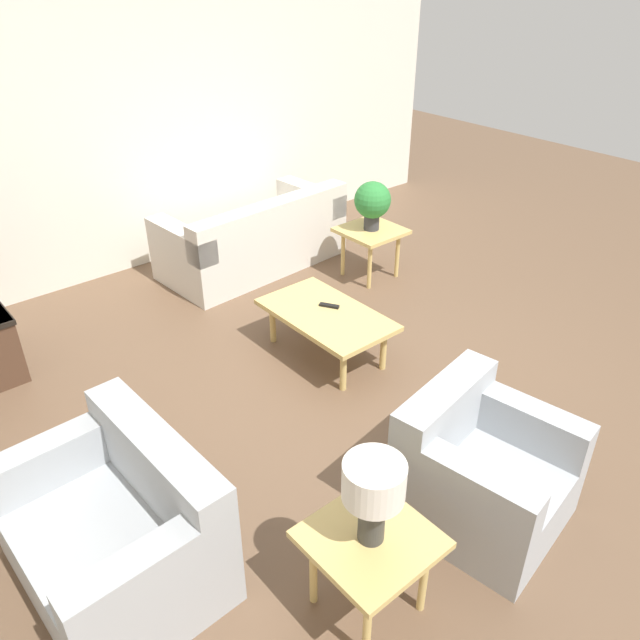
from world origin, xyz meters
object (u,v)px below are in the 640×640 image
at_px(sofa, 255,240).
at_px(side_table_plant, 371,236).
at_px(armchair, 479,471).
at_px(coffee_table, 326,317).
at_px(table_lamp, 374,489).
at_px(potted_plant, 372,202).
at_px(side_table_lamp, 370,547).
at_px(loveseat, 121,530).

height_order(sofa, side_table_plant, sofa).
height_order(sofa, armchair, armchair).
height_order(sofa, coffee_table, sofa).
distance_m(sofa, table_lamp, 3.98).
xyz_separation_m(side_table_plant, potted_plant, (0.00, 0.00, 0.35)).
relative_size(potted_plant, table_lamp, 1.04).
distance_m(coffee_table, side_table_lamp, 2.24).
xyz_separation_m(armchair, table_lamp, (-0.04, 0.89, 0.49)).
relative_size(coffee_table, table_lamp, 2.38).
xyz_separation_m(coffee_table, table_lamp, (-1.82, 1.30, 0.46)).
height_order(side_table_plant, table_lamp, table_lamp).
bearing_deg(coffee_table, side_table_lamp, 144.48).
xyz_separation_m(sofa, table_lamp, (-3.51, 1.81, 0.51)).
height_order(potted_plant, table_lamp, potted_plant).
bearing_deg(loveseat, sofa, 132.18).
relative_size(coffee_table, side_table_lamp, 1.92).
xyz_separation_m(loveseat, coffee_table, (0.86, -2.12, 0.04)).
distance_m(side_table_plant, table_lamp, 3.66).
bearing_deg(armchair, side_table_plant, 48.17).
bearing_deg(armchair, side_table_lamp, 173.27).
relative_size(armchair, side_table_plant, 1.68).
bearing_deg(sofa, coffee_table, 69.68).
bearing_deg(side_table_lamp, sofa, -27.24).
distance_m(side_table_plant, potted_plant, 0.35).
height_order(coffee_table, table_lamp, table_lamp).
bearing_deg(armchair, potted_plant, 48.17).
bearing_deg(loveseat, table_lamp, 38.36).
bearing_deg(side_table_plant, loveseat, 116.08).
xyz_separation_m(side_table_plant, side_table_lamp, (-2.61, 2.55, 0.00)).
distance_m(armchair, side_table_lamp, 0.90).
xyz_separation_m(armchair, potted_plant, (2.57, -1.66, 0.46)).
distance_m(loveseat, potted_plant, 3.77).
xyz_separation_m(sofa, side_table_lamp, (-3.51, 1.81, 0.14)).
bearing_deg(side_table_plant, coffee_table, 122.17).
height_order(armchair, side_table_plant, armchair).
bearing_deg(sofa, side_table_lamp, 59.13).
distance_m(coffee_table, potted_plant, 1.53).
distance_m(coffee_table, table_lamp, 2.29).
bearing_deg(armchair, sofa, 66.19).
bearing_deg(potted_plant, table_lamp, 135.66).
height_order(side_table_lamp, potted_plant, potted_plant).
distance_m(sofa, armchair, 3.59).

